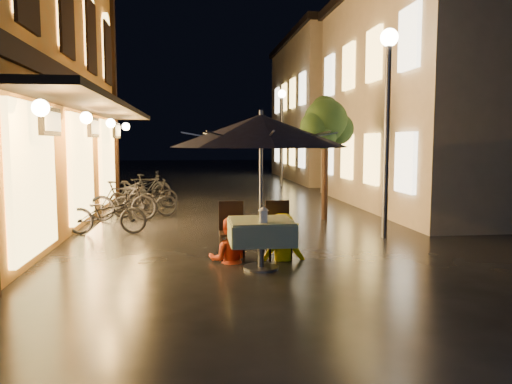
{
  "coord_description": "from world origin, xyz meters",
  "views": [
    {
      "loc": [
        -0.93,
        -7.77,
        1.99
      ],
      "look_at": [
        0.12,
        0.41,
        1.15
      ],
      "focal_mm": 35.0,
      "sensor_mm": 36.0,
      "label": 1
    }
  ],
  "objects": [
    {
      "name": "east_building_near",
      "position": [
        7.49,
        6.5,
        3.41
      ],
      "size": [
        7.3,
        9.3,
        6.8
      ],
      "color": "#C4B29A",
      "rests_on": "ground"
    },
    {
      "name": "ground",
      "position": [
        0.0,
        0.0,
        0.0
      ],
      "size": [
        90.0,
        90.0,
        0.0
      ],
      "primitive_type": "plane",
      "color": "black",
      "rests_on": "ground"
    },
    {
      "name": "table_lantern",
      "position": [
        0.12,
        -0.47,
        0.92
      ],
      "size": [
        0.16,
        0.16,
        0.25
      ],
      "color": "white",
      "rests_on": "cafe_table"
    },
    {
      "name": "bicycle_1",
      "position": [
        -2.66,
        4.9,
        0.5
      ],
      "size": [
        1.69,
        0.52,
        1.01
      ],
      "primitive_type": "imported",
      "rotation": [
        0.0,
        0.0,
        1.6
      ],
      "color": "black",
      "rests_on": "ground"
    },
    {
      "name": "streetlamp_near",
      "position": [
        3.0,
        2.0,
        2.92
      ],
      "size": [
        0.36,
        0.36,
        4.23
      ],
      "color": "#59595E",
      "rests_on": "ground"
    },
    {
      "name": "person_orange",
      "position": [
        -0.34,
        0.36,
        0.71
      ],
      "size": [
        0.75,
        0.61,
        1.43
      ],
      "primitive_type": "imported",
      "rotation": [
        0.0,
        0.0,
        3.04
      ],
      "color": "red",
      "rests_on": "ground"
    },
    {
      "name": "bicycle_0",
      "position": [
        -2.77,
        3.15,
        0.45
      ],
      "size": [
        1.73,
        0.69,
        0.89
      ],
      "primitive_type": "imported",
      "rotation": [
        0.0,
        0.0,
        1.51
      ],
      "color": "black",
      "rests_on": "ground"
    },
    {
      "name": "cafe_table",
      "position": [
        0.12,
        -0.19,
        0.59
      ],
      "size": [
        0.99,
        0.99,
        0.78
      ],
      "color": "#59595E",
      "rests_on": "ground"
    },
    {
      "name": "bicycle_4",
      "position": [
        -2.2,
        7.19,
        0.43
      ],
      "size": [
        1.72,
        0.86,
        0.86
      ],
      "primitive_type": "imported",
      "rotation": [
        0.0,
        0.0,
        1.75
      ],
      "color": "black",
      "rests_on": "ground"
    },
    {
      "name": "streetlamp_far",
      "position": [
        3.0,
        14.0,
        2.92
      ],
      "size": [
        0.36,
        0.36,
        4.23
      ],
      "color": "#59595E",
      "rests_on": "ground"
    },
    {
      "name": "cafe_chair_right",
      "position": [
        0.52,
        0.55,
        0.54
      ],
      "size": [
        0.42,
        0.42,
        0.97
      ],
      "color": "black",
      "rests_on": "ground"
    },
    {
      "name": "bicycle_3",
      "position": [
        -2.57,
        6.2,
        0.45
      ],
      "size": [
        1.54,
        0.97,
        0.9
      ],
      "primitive_type": "imported",
      "rotation": [
        0.0,
        0.0,
        1.17
      ],
      "color": "black",
      "rests_on": "ground"
    },
    {
      "name": "cafe_chair_left",
      "position": [
        -0.28,
        0.55,
        0.54
      ],
      "size": [
        0.42,
        0.42,
        0.97
      ],
      "color": "black",
      "rests_on": "ground"
    },
    {
      "name": "bicycle_5",
      "position": [
        -2.38,
        8.76,
        0.46
      ],
      "size": [
        1.6,
        0.82,
        0.92
      ],
      "primitive_type": "imported",
      "rotation": [
        0.0,
        0.0,
        1.84
      ],
      "color": "black",
      "rests_on": "ground"
    },
    {
      "name": "street_tree",
      "position": [
        2.41,
        4.51,
        2.42
      ],
      "size": [
        1.43,
        1.2,
        3.15
      ],
      "color": "black",
      "rests_on": "ground"
    },
    {
      "name": "patio_umbrella",
      "position": [
        0.12,
        -0.19,
        2.15
      ],
      "size": [
        2.77,
        2.77,
        2.46
      ],
      "color": "#59595E",
      "rests_on": "ground"
    },
    {
      "name": "bicycle_2",
      "position": [
        -2.19,
        5.5,
        0.44
      ],
      "size": [
        1.72,
        0.72,
        0.88
      ],
      "primitive_type": "imported",
      "rotation": [
        0.0,
        0.0,
        1.65
      ],
      "color": "black",
      "rests_on": "ground"
    },
    {
      "name": "person_yellow",
      "position": [
        0.56,
        0.4,
        0.76
      ],
      "size": [
        0.99,
        0.58,
        1.52
      ],
      "primitive_type": "imported",
      "rotation": [
        0.0,
        0.0,
        3.13
      ],
      "color": "#FFE800",
      "rests_on": "ground"
    },
    {
      "name": "bicycle_6",
      "position": [
        -2.61,
        9.39,
        0.49
      ],
      "size": [
        1.91,
        0.76,
        0.98
      ],
      "primitive_type": "imported",
      "rotation": [
        0.0,
        0.0,
        1.52
      ],
      "color": "black",
      "rests_on": "ground"
    },
    {
      "name": "east_building_far",
      "position": [
        7.49,
        18.0,
        3.66
      ],
      "size": [
        7.3,
        10.3,
        7.3
      ],
      "color": "#C4B29A",
      "rests_on": "ground"
    }
  ]
}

